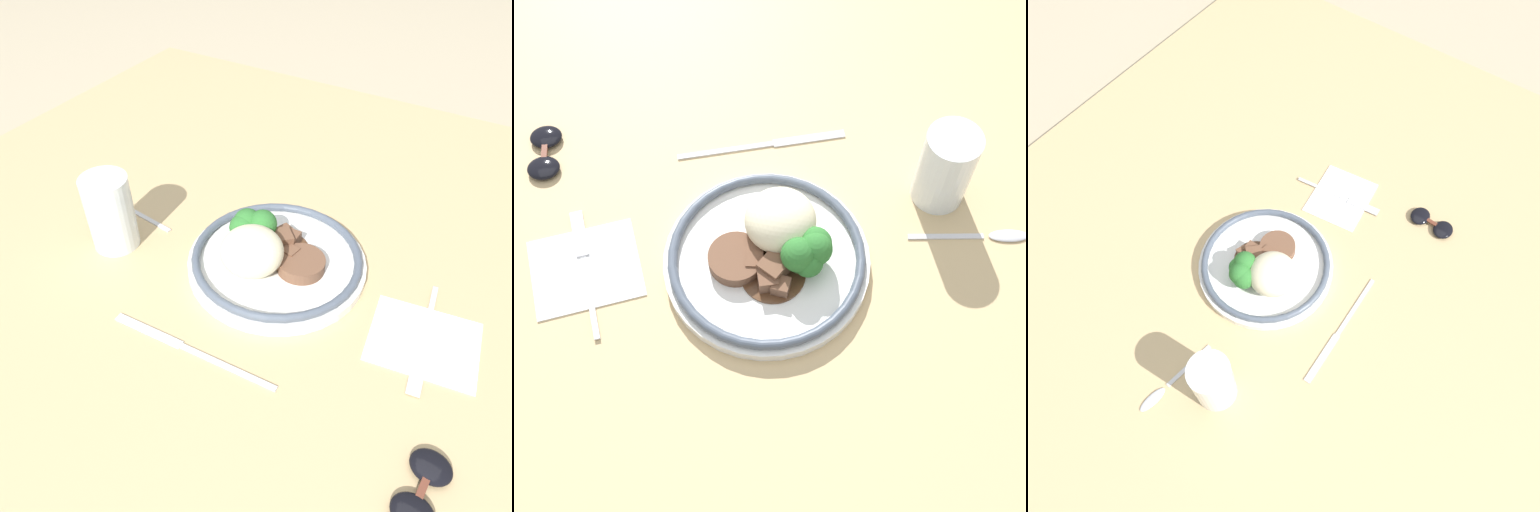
# 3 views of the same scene
# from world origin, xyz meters

# --- Properties ---
(ground_plane) EXTENTS (8.00, 8.00, 0.00)m
(ground_plane) POSITION_xyz_m (0.00, 0.00, 0.00)
(ground_plane) COLOR tan
(dining_table) EXTENTS (1.40, 1.26, 0.04)m
(dining_table) POSITION_xyz_m (0.00, 0.00, 0.02)
(dining_table) COLOR tan
(dining_table) RESTS_ON ground
(napkin) EXTENTS (0.15, 0.13, 0.00)m
(napkin) POSITION_xyz_m (-0.17, 0.00, 0.04)
(napkin) COLOR white
(napkin) RESTS_ON dining_table
(plate) EXTENTS (0.25, 0.25, 0.08)m
(plate) POSITION_xyz_m (0.05, -0.02, 0.06)
(plate) COLOR white
(plate) RESTS_ON dining_table
(juice_glass) EXTENTS (0.07, 0.07, 0.11)m
(juice_glass) POSITION_xyz_m (0.28, 0.05, 0.09)
(juice_glass) COLOR #F4AD19
(juice_glass) RESTS_ON dining_table
(fork) EXTENTS (0.03, 0.18, 0.00)m
(fork) POSITION_xyz_m (-0.18, 0.01, 0.04)
(fork) COLOR silver
(fork) RESTS_ON napkin
(knife) EXTENTS (0.23, 0.02, 0.00)m
(knife) POSITION_xyz_m (0.07, 0.16, 0.04)
(knife) COLOR silver
(knife) RESTS_ON dining_table
(spoon) EXTENTS (0.15, 0.03, 0.01)m
(spoon) POSITION_xyz_m (0.33, -0.03, 0.04)
(spoon) COLOR silver
(spoon) RESTS_ON dining_table
(sunglasses) EXTENTS (0.05, 0.09, 0.01)m
(sunglasses) POSITION_xyz_m (-0.23, 0.18, 0.04)
(sunglasses) COLOR black
(sunglasses) RESTS_ON dining_table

